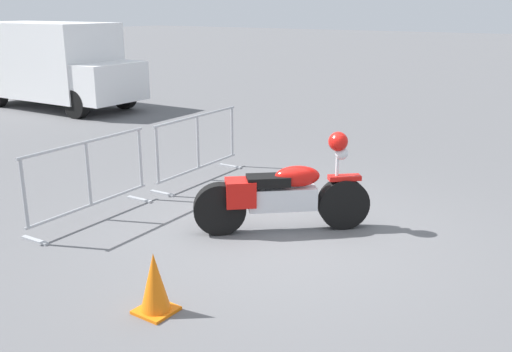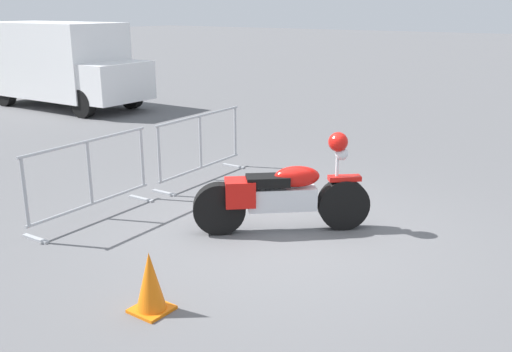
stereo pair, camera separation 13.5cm
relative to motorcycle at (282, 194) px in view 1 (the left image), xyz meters
The scene contains 6 objects.
ground_plane 0.51m from the motorcycle, 161.59° to the right, with size 120.00×120.00×0.00m, color #5B5B5E.
motorcycle is the anchor object (origin of this frame).
crowd_barrier_near 2.55m from the motorcycle, 115.56° to the left, with size 2.04×0.52×1.07m.
crowd_barrier_far 2.55m from the motorcycle, 64.43° to the left, with size 2.04×0.52×1.07m.
delivery_van 11.06m from the motorcycle, 67.49° to the left, with size 2.16×5.07×2.31m.
traffic_cone 2.38m from the motorcycle, behind, with size 0.34×0.34×0.59m.
Camera 1 is at (-5.55, -3.50, 2.71)m, focal length 40.00 mm.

